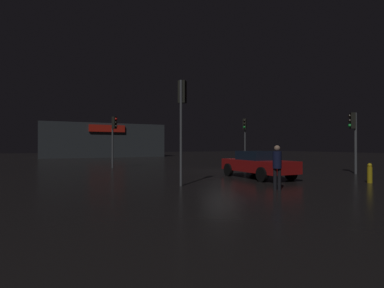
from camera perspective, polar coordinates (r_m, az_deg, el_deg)
name	(u,v)px	position (r m, az deg, el deg)	size (l,w,h in m)	color
ground_plane	(221,171)	(19.90, 5.72, -5.34)	(120.00, 120.00, 0.00)	black
store_building	(103,141)	(47.52, -17.26, 0.64)	(17.81, 7.94, 5.07)	#33383D
traffic_signal_main	(182,106)	(12.63, -1.98, 7.57)	(0.42, 0.42, 4.57)	#595B60
traffic_signal_opposite	(114,131)	(23.41, -15.23, 2.53)	(0.42, 0.42, 4.01)	#595B60
traffic_signal_cross_left	(354,130)	(20.30, 29.36, 2.36)	(0.43, 0.41, 3.76)	#595B60
traffic_signal_cross_right	(245,130)	(27.95, 10.41, 2.65)	(0.43, 0.42, 4.32)	#595B60
car_near	(258,164)	(15.91, 12.86, -3.85)	(2.12, 4.62, 1.45)	#A51414
pedestrian	(277,164)	(11.74, 16.51, -3.80)	(0.48, 0.48, 1.75)	black
fire_hydrant	(370,173)	(15.77, 31.75, -4.94)	(0.22, 0.22, 0.92)	gold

